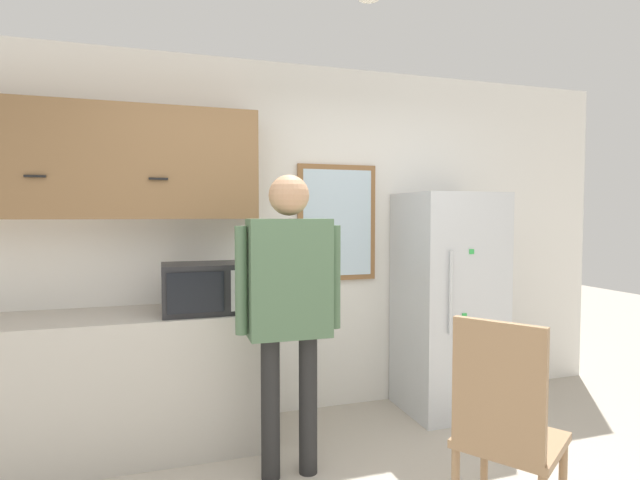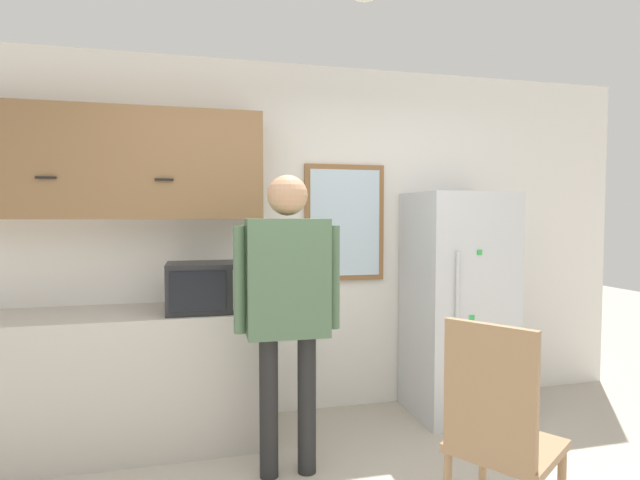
{
  "view_description": "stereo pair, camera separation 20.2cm",
  "coord_description": "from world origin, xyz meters",
  "px_view_note": "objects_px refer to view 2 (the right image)",
  "views": [
    {
      "loc": [
        -0.82,
        -1.86,
        1.55
      ],
      "look_at": [
        0.1,
        1.03,
        1.39
      ],
      "focal_mm": 28.0,
      "sensor_mm": 36.0,
      "label": 1
    },
    {
      "loc": [
        -0.63,
        -1.91,
        1.55
      ],
      "look_at": [
        0.1,
        1.03,
        1.39
      ],
      "focal_mm": 28.0,
      "sensor_mm": 36.0,
      "label": 2
    }
  ],
  "objects_px": {
    "person": "(288,292)",
    "refrigerator": "(457,304)",
    "microwave": "(205,287)",
    "chair": "(498,427)"
  },
  "relations": [
    {
      "from": "person",
      "to": "chair",
      "type": "xyz_separation_m",
      "value": [
        0.82,
        -0.88,
        -0.53
      ]
    },
    {
      "from": "microwave",
      "to": "chair",
      "type": "xyz_separation_m",
      "value": [
        1.28,
        -1.4,
        -0.5
      ]
    },
    {
      "from": "refrigerator",
      "to": "person",
      "type": "bearing_deg",
      "value": -157.26
    },
    {
      "from": "person",
      "to": "refrigerator",
      "type": "xyz_separation_m",
      "value": [
        1.44,
        0.6,
        -0.24
      ]
    },
    {
      "from": "person",
      "to": "chair",
      "type": "distance_m",
      "value": 1.31
    },
    {
      "from": "refrigerator",
      "to": "chair",
      "type": "xyz_separation_m",
      "value": [
        -0.62,
        -1.48,
        -0.29
      ]
    },
    {
      "from": "microwave",
      "to": "person",
      "type": "height_order",
      "value": "person"
    },
    {
      "from": "microwave",
      "to": "refrigerator",
      "type": "height_order",
      "value": "refrigerator"
    },
    {
      "from": "person",
      "to": "refrigerator",
      "type": "distance_m",
      "value": 1.58
    },
    {
      "from": "person",
      "to": "refrigerator",
      "type": "height_order",
      "value": "person"
    }
  ]
}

